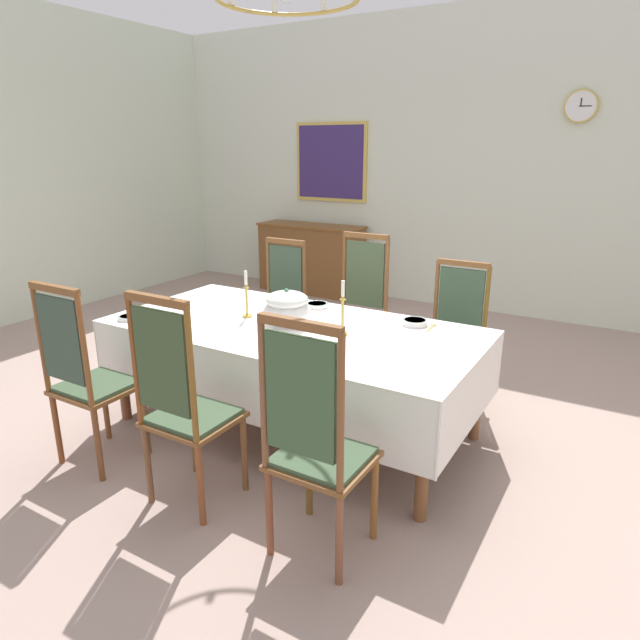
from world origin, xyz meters
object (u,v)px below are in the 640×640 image
at_px(spoon_primary, 307,304).
at_px(bowl_near_right, 415,322).
at_px(candlestick_west, 247,299).
at_px(bowl_far_right, 327,360).
at_px(soup_tureen, 287,307).
at_px(mounted_clock, 581,106).
at_px(bowl_near_left, 317,305).
at_px(chair_south_a, 85,375).
at_px(chair_south_b, 183,402).
at_px(chair_north_c, 454,331).
at_px(chair_south_c, 315,442).
at_px(chair_north_a, 279,301).
at_px(sideboard, 311,259).
at_px(candlestick_east, 343,313).
at_px(spoon_secondary, 433,326).
at_px(framed_painting, 331,162).
at_px(dining_table, 293,336).
at_px(bowl_far_left, 129,317).
at_px(chair_north_b, 358,309).

bearing_deg(spoon_primary, bowl_near_right, 9.97).
distance_m(candlestick_west, bowl_far_right, 1.03).
bearing_deg(soup_tureen, mounted_clock, 71.52).
distance_m(bowl_near_left, mounted_clock, 3.67).
bearing_deg(chair_south_a, chair_south_b, -0.20).
relative_size(chair_north_c, spoon_primary, 6.17).
bearing_deg(candlestick_west, chair_south_c, -41.00).
relative_size(chair_north_a, mounted_clock, 3.42).
relative_size(chair_south_b, bowl_near_left, 7.29).
xyz_separation_m(candlestick_west, mounted_clock, (1.53, 3.57, 1.39)).
xyz_separation_m(bowl_far_right, sideboard, (-2.43, 3.79, -0.32)).
distance_m(sideboard, mounted_clock, 3.56).
height_order(chair_south_b, chair_north_c, chair_south_b).
relative_size(spoon_primary, sideboard, 0.12).
xyz_separation_m(chair_south_a, chair_north_a, (-0.00, 2.01, -0.02)).
relative_size(candlestick_east, spoon_secondary, 1.97).
height_order(chair_south_c, framed_painting, framed_painting).
distance_m(dining_table, chair_north_a, 1.30).
relative_size(chair_north_c, spoon_secondary, 6.06).
relative_size(sideboard, mounted_clock, 4.44).
xyz_separation_m(dining_table, chair_south_c, (0.79, -1.01, -0.07)).
bearing_deg(spoon_primary, chair_south_b, -69.97).
relative_size(dining_table, chair_north_a, 2.21).
xyz_separation_m(mounted_clock, framed_painting, (-2.90, 0.01, -0.58)).
distance_m(chair_south_b, bowl_far_left, 1.16).
distance_m(chair_north_b, bowl_near_right, 0.94).
height_order(chair_south_b, bowl_far_left, chair_south_b).
relative_size(soup_tureen, bowl_far_right, 2.25).
bearing_deg(soup_tureen, bowl_near_left, 95.24).
xyz_separation_m(chair_south_b, sideboard, (-1.88, 4.34, -0.16)).
relative_size(chair_north_b, bowl_near_left, 7.32).
bearing_deg(framed_painting, bowl_near_left, -61.93).
xyz_separation_m(dining_table, framed_painting, (-1.75, 3.58, 1.01)).
bearing_deg(mounted_clock, dining_table, -107.86).
bearing_deg(spoon_primary, chair_north_a, 153.84).
xyz_separation_m(bowl_far_right, spoon_primary, (-0.72, 0.95, -0.01)).
bearing_deg(soup_tureen, dining_table, 0.00).
xyz_separation_m(chair_south_c, mounted_clock, (0.36, 4.58, 1.66)).
bearing_deg(bowl_far_left, soup_tureen, 24.97).
distance_m(chair_north_b, spoon_secondary, 1.01).
bearing_deg(sideboard, soup_tureen, 119.20).
xyz_separation_m(soup_tureen, bowl_far_left, (-0.99, -0.46, -0.10)).
distance_m(chair_south_a, candlestick_east, 1.59).
distance_m(chair_north_c, sideboard, 3.56).
bearing_deg(mounted_clock, bowl_near_right, -98.28).
height_order(bowl_far_left, spoon_primary, bowl_far_left).
height_order(dining_table, chair_south_c, chair_south_c).
bearing_deg(candlestick_west, chair_south_b, -70.86).
bearing_deg(mounted_clock, bowl_near_left, -111.66).
height_order(chair_south_a, framed_painting, framed_painting).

